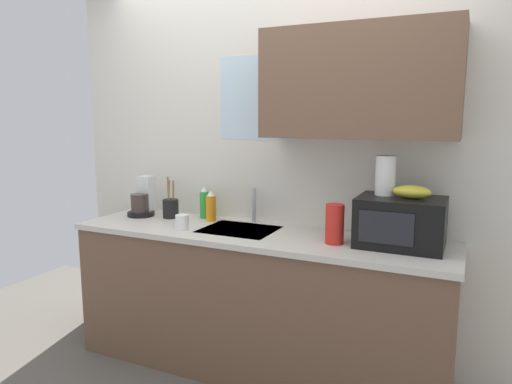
{
  "coord_description": "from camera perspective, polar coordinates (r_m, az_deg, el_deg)",
  "views": [
    {
      "loc": [
        1.18,
        -2.52,
        1.6
      ],
      "look_at": [
        0.0,
        0.0,
        1.15
      ],
      "focal_mm": 32.64,
      "sensor_mm": 36.0,
      "label": 1
    }
  ],
  "objects": [
    {
      "name": "kitchen_wall_assembly",
      "position": [
        3.03,
        4.55,
        4.79
      ],
      "size": [
        3.13,
        0.42,
        2.5
      ],
      "color": "silver",
      "rests_on": "ground"
    },
    {
      "name": "microwave",
      "position": [
        2.66,
        17.29,
        -3.54
      ],
      "size": [
        0.46,
        0.35,
        0.27
      ],
      "color": "black",
      "rests_on": "counter_unit"
    },
    {
      "name": "counter_unit",
      "position": [
        3.01,
        -0.04,
        -13.09
      ],
      "size": [
        2.36,
        0.63,
        0.9
      ],
      "color": "brown",
      "rests_on": "ground"
    },
    {
      "name": "dish_soap_bottle_green",
      "position": [
        3.26,
        -6.37,
        -1.39
      ],
      "size": [
        0.06,
        0.06,
        0.22
      ],
      "color": "green",
      "rests_on": "counter_unit"
    },
    {
      "name": "banana_bunch",
      "position": [
        2.62,
        18.57,
        0.02
      ],
      "size": [
        0.2,
        0.11,
        0.07
      ],
      "primitive_type": "ellipsoid",
      "color": "gold",
      "rests_on": "microwave"
    },
    {
      "name": "mug_white",
      "position": [
        2.96,
        -9.04,
        -3.68
      ],
      "size": [
        0.08,
        0.08,
        0.09
      ],
      "primitive_type": "cylinder",
      "color": "white",
      "rests_on": "counter_unit"
    },
    {
      "name": "dish_soap_bottle_orange",
      "position": [
        3.17,
        -5.54,
        -1.83
      ],
      "size": [
        0.07,
        0.07,
        0.21
      ],
      "color": "orange",
      "rests_on": "counter_unit"
    },
    {
      "name": "cereal_canister",
      "position": [
        2.63,
        9.62,
        -3.89
      ],
      "size": [
        0.1,
        0.1,
        0.22
      ],
      "primitive_type": "cylinder",
      "color": "red",
      "rests_on": "counter_unit"
    },
    {
      "name": "sink_faucet",
      "position": [
        3.11,
        -0.25,
        -1.64
      ],
      "size": [
        0.03,
        0.03,
        0.23
      ],
      "primitive_type": "cylinder",
      "color": "#B2B5BA",
      "rests_on": "counter_unit"
    },
    {
      "name": "utensil_crock",
      "position": [
        3.31,
        -10.42,
        -1.92
      ],
      "size": [
        0.11,
        0.11,
        0.29
      ],
      "color": "black",
      "rests_on": "counter_unit"
    },
    {
      "name": "paper_towel_roll",
      "position": [
        2.68,
        15.59,
        1.97
      ],
      "size": [
        0.11,
        0.11,
        0.22
      ],
      "primitive_type": "cylinder",
      "color": "white",
      "rests_on": "microwave"
    },
    {
      "name": "coffee_maker",
      "position": [
        3.44,
        -13.68,
        -1.06
      ],
      "size": [
        0.19,
        0.21,
        0.28
      ],
      "color": "black",
      "rests_on": "counter_unit"
    }
  ]
}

